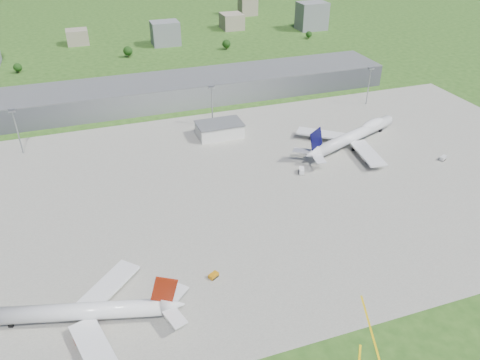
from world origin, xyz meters
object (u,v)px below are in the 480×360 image
object	(u,v)px
airliner_red_twin	(85,312)
van_white_far	(443,158)
tug_yellow	(214,276)
airliner_blue_quad	(355,135)
fire_truck	(86,335)
van_white_near	(302,171)

from	to	relation	value
airliner_red_twin	van_white_far	world-z (taller)	airliner_red_twin
tug_yellow	airliner_blue_quad	bearing A→B (deg)	7.10
tug_yellow	van_white_far	distance (m)	151.05
fire_truck	tug_yellow	world-z (taller)	fire_truck
tug_yellow	van_white_far	xyz separation A→B (m)	(143.43, 47.35, 0.21)
fire_truck	airliner_red_twin	bearing A→B (deg)	69.72
van_white_near	fire_truck	bearing A→B (deg)	145.71
airliner_blue_quad	van_white_near	xyz separation A→B (m)	(-42.71, -20.11, -4.35)
airliner_red_twin	fire_truck	world-z (taller)	airliner_red_twin
airliner_red_twin	tug_yellow	world-z (taller)	airliner_red_twin
tug_yellow	airliner_red_twin	bearing A→B (deg)	158.92
airliner_red_twin	fire_truck	xyz separation A→B (m)	(-0.57, -6.82, -3.28)
airliner_blue_quad	tug_yellow	xyz separation A→B (m)	(-107.51, -79.87, -4.77)
fire_truck	tug_yellow	size ratio (longest dim) A/B	1.90
airliner_red_twin	tug_yellow	bearing A→B (deg)	-156.71
van_white_near	van_white_far	distance (m)	79.61
tug_yellow	van_white_near	size ratio (longest dim) A/B	0.73
airliner_blue_quad	van_white_far	bearing A→B (deg)	-63.95
airliner_red_twin	tug_yellow	size ratio (longest dim) A/B	15.50
van_white_near	van_white_far	xyz separation A→B (m)	(78.63, -12.41, -0.20)
airliner_red_twin	tug_yellow	distance (m)	46.89
van_white_far	tug_yellow	bearing A→B (deg)	171.04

